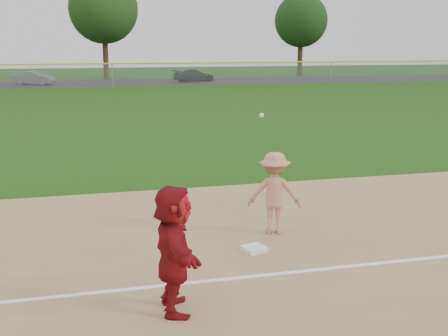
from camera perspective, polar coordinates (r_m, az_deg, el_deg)
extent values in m
plane|color=#1B450D|center=(9.89, 2.16, -9.22)|extent=(160.00, 160.00, 0.00)
cube|color=white|center=(9.17, 3.59, -10.87)|extent=(60.00, 0.10, 0.01)
cube|color=black|center=(54.99, -11.57, 8.49)|extent=(120.00, 10.00, 0.01)
cube|color=white|center=(10.18, 3.07, -8.20)|extent=(0.47, 0.47, 0.08)
imported|color=maroon|center=(7.76, -5.12, -8.21)|extent=(0.62, 1.70, 1.81)
imported|color=slate|center=(53.77, -18.73, 8.65)|extent=(3.84, 2.56, 1.20)
imported|color=black|center=(55.30, -3.05, 9.37)|extent=(4.39, 2.66, 1.19)
imported|color=#AEAEB1|center=(10.95, 5.13, -2.54)|extent=(1.17, 0.88, 1.61)
sphere|color=white|center=(9.94, 3.84, 5.37)|extent=(0.08, 0.08, 0.08)
plane|color=#999EA0|center=(48.95, -11.26, 9.20)|extent=(110.00, 0.00, 110.00)
cylinder|color=yellow|center=(48.90, -11.31, 10.37)|extent=(110.00, 0.12, 0.12)
cylinder|color=gray|center=(48.95, -11.26, 9.20)|extent=(0.08, 0.08, 2.00)
cylinder|color=gray|center=(53.85, 10.80, 9.51)|extent=(0.08, 0.08, 2.00)
cylinder|color=#322212|center=(60.38, -11.92, 10.77)|extent=(0.56, 0.56, 4.10)
sphere|color=#193810|center=(60.46, -12.14, 15.53)|extent=(7.00, 7.00, 7.00)
cylinder|color=#332012|center=(66.36, 7.72, 10.86)|extent=(0.56, 0.56, 3.64)
sphere|color=black|center=(66.39, 7.84, 14.62)|extent=(6.00, 6.00, 6.00)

